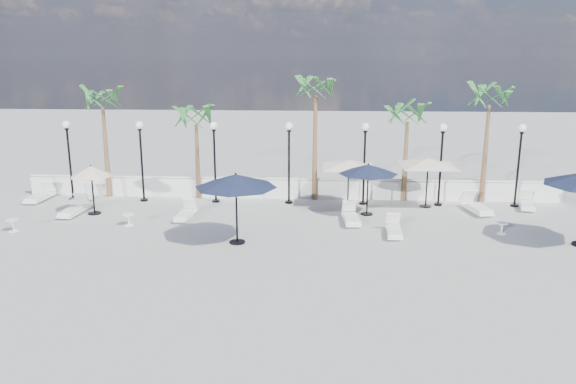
# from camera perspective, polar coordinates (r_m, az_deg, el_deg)

# --- Properties ---
(ground) EXTENTS (100.00, 100.00, 0.00)m
(ground) POSITION_cam_1_polar(r_m,az_deg,el_deg) (20.47, -0.95, -5.87)
(ground) COLOR #A0A09B
(ground) RESTS_ON ground
(balustrade) EXTENTS (26.00, 0.30, 1.01)m
(balustrade) POSITION_cam_1_polar(r_m,az_deg,el_deg) (27.51, 0.21, 0.35)
(balustrade) COLOR silver
(balustrade) RESTS_ON ground
(lamppost_0) EXTENTS (0.36, 0.36, 3.84)m
(lamppost_0) POSITION_cam_1_polar(r_m,az_deg,el_deg) (28.69, -21.39, 4.08)
(lamppost_0) COLOR black
(lamppost_0) RESTS_ON ground
(lamppost_1) EXTENTS (0.36, 0.36, 3.84)m
(lamppost_1) POSITION_cam_1_polar(r_m,az_deg,el_deg) (27.42, -14.71, 4.17)
(lamppost_1) COLOR black
(lamppost_1) RESTS_ON ground
(lamppost_2) EXTENTS (0.36, 0.36, 3.84)m
(lamppost_2) POSITION_cam_1_polar(r_m,az_deg,el_deg) (26.55, -7.49, 4.20)
(lamppost_2) COLOR black
(lamppost_2) RESTS_ON ground
(lamppost_3) EXTENTS (0.36, 0.36, 3.84)m
(lamppost_3) POSITION_cam_1_polar(r_m,az_deg,el_deg) (26.12, 0.10, 4.16)
(lamppost_3) COLOR black
(lamppost_3) RESTS_ON ground
(lamppost_4) EXTENTS (0.36, 0.36, 3.84)m
(lamppost_4) POSITION_cam_1_polar(r_m,az_deg,el_deg) (26.16, 7.79, 4.04)
(lamppost_4) COLOR black
(lamppost_4) RESTS_ON ground
(lamppost_5) EXTENTS (0.36, 0.36, 3.84)m
(lamppost_5) POSITION_cam_1_polar(r_m,az_deg,el_deg) (26.66, 15.33, 3.86)
(lamppost_5) COLOR black
(lamppost_5) RESTS_ON ground
(lamppost_6) EXTENTS (0.36, 0.36, 3.84)m
(lamppost_6) POSITION_cam_1_polar(r_m,az_deg,el_deg) (27.60, 22.46, 3.62)
(lamppost_6) COLOR black
(lamppost_6) RESTS_ON ground
(palm_0) EXTENTS (2.60, 2.60, 5.50)m
(palm_0) POSITION_cam_1_polar(r_m,az_deg,el_deg) (28.59, -18.33, 8.44)
(palm_0) COLOR brown
(palm_0) RESTS_ON ground
(palm_1) EXTENTS (2.60, 2.60, 4.70)m
(palm_1) POSITION_cam_1_polar(r_m,az_deg,el_deg) (27.34, -9.34, 7.09)
(palm_1) COLOR brown
(palm_1) RESTS_ON ground
(palm_2) EXTENTS (2.60, 2.60, 6.10)m
(palm_2) POSITION_cam_1_polar(r_m,az_deg,el_deg) (26.56, 2.82, 10.01)
(palm_2) COLOR brown
(palm_2) RESTS_ON ground
(palm_3) EXTENTS (2.60, 2.60, 4.90)m
(palm_3) POSITION_cam_1_polar(r_m,az_deg,el_deg) (26.97, 12.04, 7.29)
(palm_3) COLOR brown
(palm_3) RESTS_ON ground
(palm_4) EXTENTS (2.60, 2.60, 5.70)m
(palm_4) POSITION_cam_1_polar(r_m,az_deg,el_deg) (27.69, 19.80, 8.57)
(palm_4) COLOR brown
(palm_4) RESTS_ON ground
(lounger_0) EXTENTS (0.74, 2.02, 0.75)m
(lounger_0) POSITION_cam_1_polar(r_m,az_deg,el_deg) (29.53, -23.87, -0.35)
(lounger_0) COLOR silver
(lounger_0) RESTS_ON ground
(lounger_1) EXTENTS (0.65, 1.94, 0.73)m
(lounger_1) POSITION_cam_1_polar(r_m,az_deg,el_deg) (28.60, -19.95, -0.44)
(lounger_1) COLOR silver
(lounger_1) RESTS_ON ground
(lounger_2) EXTENTS (0.76, 1.99, 0.73)m
(lounger_2) POSITION_cam_1_polar(r_m,az_deg,el_deg) (26.44, -20.88, -1.65)
(lounger_2) COLOR silver
(lounger_2) RESTS_ON ground
(lounger_3) EXTENTS (0.76, 1.96, 0.72)m
(lounger_3) POSITION_cam_1_polar(r_m,az_deg,el_deg) (23.69, 6.42, -2.55)
(lounger_3) COLOR silver
(lounger_3) RESTS_ON ground
(lounger_4) EXTENTS (0.65, 1.83, 0.68)m
(lounger_4) POSITION_cam_1_polar(r_m,az_deg,el_deg) (24.53, -10.36, -2.16)
(lounger_4) COLOR silver
(lounger_4) RESTS_ON ground
(lounger_5) EXTENTS (0.67, 1.80, 0.66)m
(lounger_5) POSITION_cam_1_polar(r_m,az_deg,el_deg) (22.35, 10.72, -3.79)
(lounger_5) COLOR silver
(lounger_5) RESTS_ON ground
(lounger_6) EXTENTS (1.10, 2.18, 0.78)m
(lounger_6) POSITION_cam_1_polar(r_m,az_deg,el_deg) (26.45, 18.58, -1.41)
(lounger_6) COLOR silver
(lounger_6) RESTS_ON ground
(lounger_7) EXTENTS (1.00, 1.91, 0.68)m
(lounger_7) POSITION_cam_1_polar(r_m,az_deg,el_deg) (27.95, 23.08, -1.08)
(lounger_7) COLOR silver
(lounger_7) RESTS_ON ground
(side_table_0) EXTENTS (0.51, 0.51, 0.49)m
(side_table_0) POSITION_cam_1_polar(r_m,az_deg,el_deg) (24.96, -26.14, -2.95)
(side_table_0) COLOR silver
(side_table_0) RESTS_ON ground
(side_table_1) EXTENTS (0.49, 0.49, 0.48)m
(side_table_1) POSITION_cam_1_polar(r_m,az_deg,el_deg) (24.10, -15.89, -2.61)
(side_table_1) COLOR silver
(side_table_1) RESTS_ON ground
(side_table_2) EXTENTS (0.46, 0.46, 0.45)m
(side_table_2) POSITION_cam_1_polar(r_m,az_deg,el_deg) (23.69, 20.90, -3.35)
(side_table_2) COLOR silver
(side_table_2) RESTS_ON ground
(parasol_navy_left) EXTENTS (3.06, 3.06, 2.70)m
(parasol_navy_left) POSITION_cam_1_polar(r_m,az_deg,el_deg) (20.59, -5.32, 1.10)
(parasol_navy_left) COLOR black
(parasol_navy_left) RESTS_ON ground
(parasol_navy_mid) EXTENTS (2.58, 2.58, 2.32)m
(parasol_navy_mid) POSITION_cam_1_polar(r_m,az_deg,el_deg) (24.53, 8.16, 2.28)
(parasol_navy_mid) COLOR black
(parasol_navy_mid) RESTS_ON ground
(parasol_cream_sq_a) EXTENTS (4.74, 4.74, 2.33)m
(parasol_cream_sq_a) POSITION_cam_1_polar(r_m,az_deg,el_deg) (25.88, 6.20, 3.22)
(parasol_cream_sq_a) COLOR black
(parasol_cream_sq_a) RESTS_ON ground
(parasol_cream_sq_b) EXTENTS (4.91, 4.91, 2.46)m
(parasol_cream_sq_b) POSITION_cam_1_polar(r_m,az_deg,el_deg) (26.28, 14.08, 3.32)
(parasol_cream_sq_b) COLOR black
(parasol_cream_sq_b) RESTS_ON ground
(parasol_cream_small) EXTENTS (1.81, 1.81, 2.22)m
(parasol_cream_small) POSITION_cam_1_polar(r_m,az_deg,el_deg) (25.90, -19.37, 1.93)
(parasol_cream_small) COLOR black
(parasol_cream_small) RESTS_ON ground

